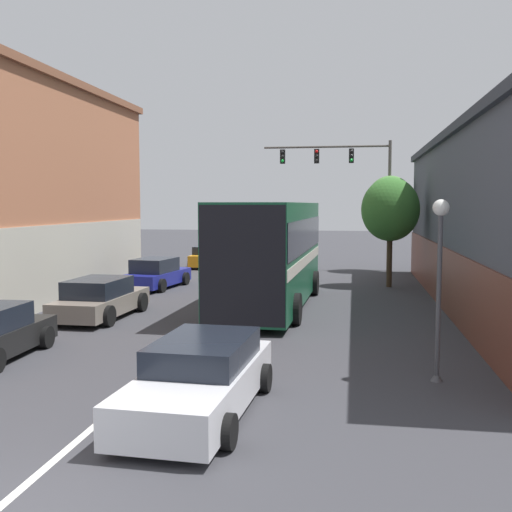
# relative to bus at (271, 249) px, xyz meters

# --- Properties ---
(lane_center_line) EXTENTS (0.14, 44.66, 0.01)m
(lane_center_line) POSITION_rel_bus_xyz_m (-1.33, 0.59, -2.12)
(lane_center_line) COLOR silver
(lane_center_line) RESTS_ON ground_plane
(bus) EXTENTS (3.09, 10.18, 3.80)m
(bus) POSITION_rel_bus_xyz_m (0.00, 0.00, 0.00)
(bus) COLOR #145133
(bus) RESTS_ON ground_plane
(hatchback_foreground) EXTENTS (2.17, 4.75, 1.31)m
(hatchback_foreground) POSITION_rel_bus_xyz_m (0.27, -11.22, -1.49)
(hatchback_foreground) COLOR silver
(hatchback_foreground) RESTS_ON ground_plane
(parked_car_left_near) EXTENTS (2.27, 4.23, 1.35)m
(parked_car_left_near) POSITION_rel_bus_xyz_m (-5.75, 4.08, -1.49)
(parked_car_left_near) COLOR navy
(parked_car_left_near) RESTS_ON ground_plane
(parked_car_left_mid) EXTENTS (2.07, 4.39, 1.32)m
(parked_car_left_mid) POSITION_rel_bus_xyz_m (-5.26, -3.03, -1.49)
(parked_car_left_mid) COLOR slate
(parked_car_left_mid) RESTS_ON ground_plane
(parked_car_left_distant) EXTENTS (2.25, 4.26, 1.26)m
(parked_car_left_distant) POSITION_rel_bus_xyz_m (-5.49, 13.37, -1.51)
(parked_car_left_distant) COLOR orange
(parked_car_left_distant) RESTS_ON ground_plane
(traffic_signal_gantry) EXTENTS (7.16, 0.36, 7.28)m
(traffic_signal_gantry) POSITION_rel_bus_xyz_m (2.66, 12.91, 3.23)
(traffic_signal_gantry) COLOR #514C47
(traffic_signal_gantry) RESTS_ON ground_plane
(street_lamp) EXTENTS (0.35, 0.35, 3.84)m
(street_lamp) POSITION_rel_bus_xyz_m (4.73, -8.58, 0.28)
(street_lamp) COLOR #47474C
(street_lamp) RESTS_ON ground_plane
(street_tree_near) EXTENTS (2.60, 2.34, 4.94)m
(street_tree_near) POSITION_rel_bus_xyz_m (4.57, 6.14, 1.38)
(street_tree_near) COLOR #3D2D1E
(street_tree_near) RESTS_ON ground_plane
(street_tree_far) EXTENTS (2.64, 2.37, 5.31)m
(street_tree_far) POSITION_rel_bus_xyz_m (4.90, 12.35, 1.71)
(street_tree_far) COLOR brown
(street_tree_far) RESTS_ON ground_plane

